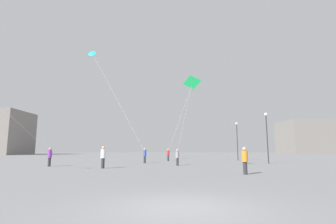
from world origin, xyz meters
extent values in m
plane|color=slate|center=(0.00, 0.00, 0.00)|extent=(300.00, 300.00, 0.00)
cylinder|color=#2D2D33|center=(0.08, 28.06, 0.37)|extent=(0.24, 0.24, 0.75)
cylinder|color=red|center=(0.08, 28.06, 1.07)|extent=(0.36, 0.36, 0.65)
sphere|color=tan|center=(0.08, 28.06, 1.52)|extent=(0.24, 0.24, 0.24)
cylinder|color=#2D2D33|center=(-2.69, 22.52, 0.39)|extent=(0.25, 0.25, 0.78)
cylinder|color=#3351B7|center=(-2.69, 22.52, 1.12)|extent=(0.37, 0.37, 0.68)
sphere|color=tan|center=(-2.69, 22.52, 1.59)|extent=(0.25, 0.25, 0.25)
cylinder|color=#2D2D33|center=(-11.03, 16.89, 0.39)|extent=(0.26, 0.26, 0.78)
cylinder|color=purple|center=(-11.03, 16.89, 1.13)|extent=(0.38, 0.38, 0.68)
sphere|color=tan|center=(-11.03, 16.89, 1.59)|extent=(0.26, 0.26, 0.26)
cylinder|color=#2D2D33|center=(4.61, 9.02, 0.39)|extent=(0.25, 0.25, 0.77)
cylinder|color=orange|center=(4.61, 9.02, 1.11)|extent=(0.37, 0.37, 0.67)
sphere|color=tan|center=(4.61, 9.02, 1.57)|extent=(0.25, 0.25, 0.25)
cylinder|color=#2D2D33|center=(0.85, 18.06, 0.36)|extent=(0.23, 0.23, 0.72)
cylinder|color=gray|center=(0.85, 18.06, 1.03)|extent=(0.34, 0.34, 0.62)
sphere|color=tan|center=(0.85, 18.06, 1.46)|extent=(0.23, 0.23, 0.23)
cylinder|color=#2D2D33|center=(-5.48, 14.32, 0.41)|extent=(0.27, 0.27, 0.83)
cylinder|color=white|center=(-5.48, 14.32, 1.18)|extent=(0.39, 0.39, 0.72)
sphere|color=tan|center=(-5.48, 14.32, 1.68)|extent=(0.27, 0.27, 0.27)
pyramid|color=green|center=(2.03, 14.66, 7.38)|extent=(1.36, 1.23, 0.84)
sphere|color=green|center=(2.07, 14.77, 7.16)|extent=(0.10, 0.10, 0.10)
sphere|color=green|center=(2.13, 14.90, 6.95)|extent=(0.10, 0.10, 0.10)
sphere|color=green|center=(2.18, 15.03, 6.74)|extent=(0.10, 0.10, 0.10)
cylinder|color=silver|center=(1.43, 16.35, 4.33)|extent=(1.18, 3.44, 6.08)
cone|color=#1EB2C6|center=(-10.15, 25.40, 14.32)|extent=(1.13, 0.84, 0.94)
sphere|color=#1EB2C6|center=(-10.28, 25.35, 14.11)|extent=(0.10, 0.10, 0.10)
sphere|color=#1EB2C6|center=(-10.41, 25.30, 13.90)|extent=(0.10, 0.10, 0.10)
sphere|color=#1EB2C6|center=(-10.54, 25.25, 13.69)|extent=(0.10, 0.10, 0.10)
cylinder|color=silver|center=(-6.42, 23.96, 7.81)|extent=(7.48, 2.91, 13.02)
cylinder|color=silver|center=(-12.77, 11.86, 4.80)|extent=(3.50, 10.07, 7.01)
cone|color=yellow|center=(3.62, 28.18, 11.07)|extent=(1.28, 1.19, 0.83)
sphere|color=yellow|center=(3.56, 28.30, 10.86)|extent=(0.10, 0.10, 0.10)
sphere|color=yellow|center=(3.49, 28.43, 10.65)|extent=(0.10, 0.10, 0.10)
sphere|color=yellow|center=(3.43, 28.55, 10.44)|extent=(0.10, 0.10, 0.10)
cylinder|color=silver|center=(1.85, 28.12, 6.19)|extent=(3.56, 0.13, 9.78)
cube|color=gray|center=(53.00, 88.09, 6.16)|extent=(17.76, 15.33, 12.32)
cylinder|color=#2D2D30|center=(11.13, 21.43, 2.68)|extent=(0.12, 0.12, 5.37)
sphere|color=#EAE5C6|center=(11.13, 21.43, 5.52)|extent=(0.36, 0.36, 0.36)
cylinder|color=#2D2D30|center=(10.19, 29.97, 2.59)|extent=(0.12, 0.12, 5.19)
sphere|color=#EAE5C6|center=(10.19, 29.97, 5.34)|extent=(0.36, 0.36, 0.36)
camera|label=1|loc=(-0.39, -6.90, 1.51)|focal=27.00mm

